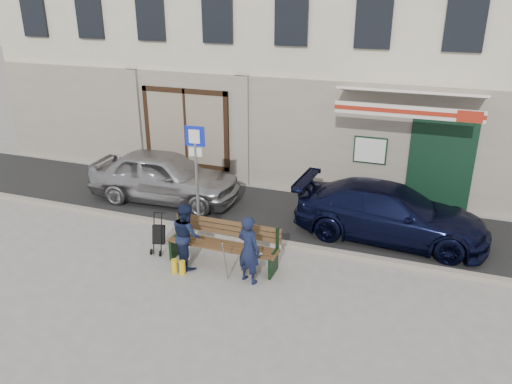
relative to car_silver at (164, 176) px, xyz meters
The scene contains 11 objects.
ground 4.23m from the car_silver, 45.52° to the right, with size 80.00×80.00×0.00m, color #9E9991.
asphalt_lane 3.01m from the car_silver, ahead, with size 60.00×3.20×0.01m, color #282828.
curb 3.34m from the car_silver, 26.80° to the right, with size 60.00×0.18×0.12m, color #9E9384.
building 7.54m from the car_silver, 61.87° to the left, with size 20.00×8.27×10.00m.
car_silver is the anchor object (origin of this frame).
car_navy 6.06m from the car_silver, ahead, with size 1.79×4.40×1.28m, color black.
parking_sign 2.27m from the car_silver, 37.15° to the right, with size 0.47×0.09×2.55m.
bench 3.92m from the car_silver, 42.89° to the right, with size 2.40×1.17×0.98m.
man 4.81m from the car_silver, 40.28° to the right, with size 0.52×0.34×1.42m, color #131A35.
woman 3.68m from the car_silver, 53.03° to the right, with size 0.68×0.53×1.40m, color #141C38.
stroller 3.01m from the car_silver, 62.84° to the right, with size 0.32×0.41×0.91m.
Camera 1 is at (3.85, -8.15, 5.40)m, focal length 35.00 mm.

